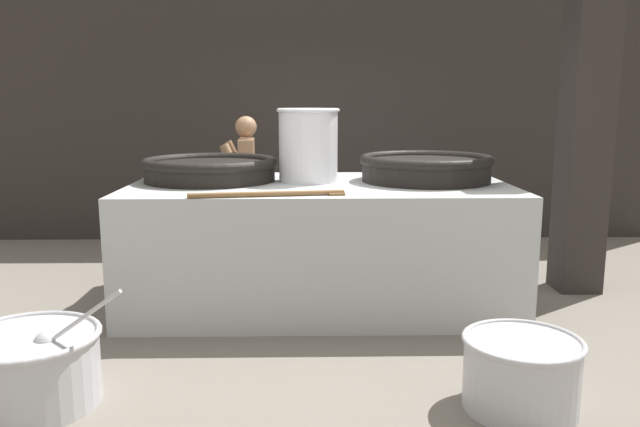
{
  "coord_description": "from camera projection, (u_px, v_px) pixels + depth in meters",
  "views": [
    {
      "loc": [
        -0.11,
        -5.29,
        1.74
      ],
      "look_at": [
        0.0,
        0.0,
        0.79
      ],
      "focal_mm": 35.0,
      "sensor_mm": 36.0,
      "label": 1
    }
  ],
  "objects": [
    {
      "name": "prep_bowl_vegetables",
      "position": [
        29.0,
        365.0,
        3.6
      ],
      "size": [
        1.04,
        0.83,
        0.76
      ],
      "color": "#B7B7BC",
      "rests_on": "ground_plane"
    },
    {
      "name": "hearth_platform",
      "position": [
        320.0,
        243.0,
        5.43
      ],
      "size": [
        3.22,
        1.7,
        1.05
      ],
      "color": "#B2B7B7",
      "rests_on": "ground_plane"
    },
    {
      "name": "back_wall",
      "position": [
        316.0,
        112.0,
        7.86
      ],
      "size": [
        8.95,
        0.24,
        3.22
      ],
      "primitive_type": "cube",
      "color": "#2D2826",
      "rests_on": "ground_plane"
    },
    {
      "name": "giant_wok_far",
      "position": [
        426.0,
        167.0,
        5.45
      ],
      "size": [
        1.16,
        1.16,
        0.23
      ],
      "color": "black",
      "rests_on": "hearth_platform"
    },
    {
      "name": "stirring_paddle",
      "position": [
        275.0,
        194.0,
        4.6
      ],
      "size": [
        1.15,
        0.23,
        0.04
      ],
      "rotation": [
        0.0,
        0.0,
        0.14
      ],
      "color": "brown",
      "rests_on": "hearth_platform"
    },
    {
      "name": "stock_pot",
      "position": [
        308.0,
        144.0,
        5.4
      ],
      "size": [
        0.54,
        0.54,
        0.63
      ],
      "color": "silver",
      "rests_on": "hearth_platform"
    },
    {
      "name": "cook",
      "position": [
        246.0,
        187.0,
        6.47
      ],
      "size": [
        0.38,
        0.59,
        1.59
      ],
      "rotation": [
        0.0,
        0.0,
        3.19
      ],
      "color": "#8C6647",
      "rests_on": "ground_plane"
    },
    {
      "name": "support_pillar",
      "position": [
        586.0,
        116.0,
        5.6
      ],
      "size": [
        0.38,
        0.38,
        3.22
      ],
      "primitive_type": "cube",
      "color": "#2D2826",
      "rests_on": "ground_plane"
    },
    {
      "name": "giant_wok_near",
      "position": [
        210.0,
        168.0,
        5.49
      ],
      "size": [
        1.19,
        1.19,
        0.21
      ],
      "color": "black",
      "rests_on": "hearth_platform"
    },
    {
      "name": "prep_bowl_meat",
      "position": [
        521.0,
        370.0,
        3.55
      ],
      "size": [
        0.68,
        0.68,
        0.42
      ],
      "color": "#B7B7BC",
      "rests_on": "ground_plane"
    },
    {
      "name": "ground_plane",
      "position": [
        320.0,
        301.0,
        5.52
      ],
      "size": [
        60.0,
        60.0,
        0.0
      ],
      "primitive_type": "plane",
      "color": "slate"
    }
  ]
}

